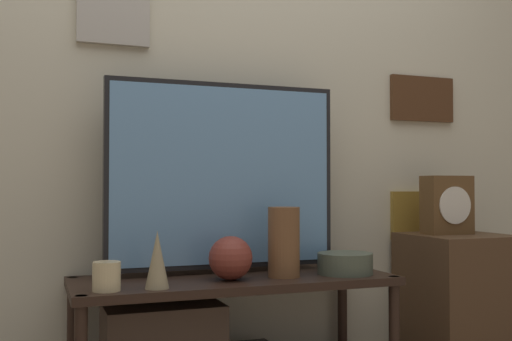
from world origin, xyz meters
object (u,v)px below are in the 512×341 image
(candle_jar, at_px, (107,276))
(mantel_clock, at_px, (447,205))
(vase_round_glass, at_px, (231,258))
(vase_tall_ceramic, at_px, (284,242))
(vase_slim_bronze, at_px, (157,260))
(television, at_px, (224,176))
(vase_wide_bowl, at_px, (345,263))

(candle_jar, height_order, mantel_clock, mantel_clock)
(vase_round_glass, height_order, mantel_clock, mantel_clock)
(vase_tall_ceramic, height_order, mantel_clock, mantel_clock)
(vase_slim_bronze, xyz_separation_m, candle_jar, (-0.16, 0.01, -0.05))
(television, distance_m, vase_tall_ceramic, 0.34)
(vase_round_glass, xyz_separation_m, candle_jar, (-0.43, -0.07, -0.03))
(vase_round_glass, distance_m, mantel_clock, 1.04)
(vase_slim_bronze, distance_m, vase_round_glass, 0.29)
(vase_round_glass, bearing_deg, candle_jar, -170.66)
(vase_tall_ceramic, bearing_deg, vase_wide_bowl, -3.23)
(vase_round_glass, bearing_deg, mantel_clock, 6.80)
(vase_slim_bronze, distance_m, candle_jar, 0.16)
(candle_jar, bearing_deg, vase_wide_bowl, 4.11)
(vase_wide_bowl, bearing_deg, vase_round_glass, 178.99)
(television, relative_size, candle_jar, 9.70)
(vase_slim_bronze, bearing_deg, vase_wide_bowl, 5.77)
(vase_slim_bronze, relative_size, vase_wide_bowl, 0.90)
(vase_wide_bowl, bearing_deg, vase_tall_ceramic, 176.77)
(candle_jar, distance_m, mantel_clock, 1.48)
(television, height_order, vase_wide_bowl, television)
(vase_slim_bronze, relative_size, vase_round_glass, 1.20)
(television, relative_size, mantel_clock, 3.57)
(television, bearing_deg, candle_jar, -152.38)
(vase_slim_bronze, xyz_separation_m, vase_round_glass, (0.27, 0.08, -0.02))
(vase_tall_ceramic, distance_m, vase_wide_bowl, 0.26)
(vase_slim_bronze, distance_m, vase_tall_ceramic, 0.49)
(vase_tall_ceramic, relative_size, candle_jar, 2.75)
(television, bearing_deg, mantel_clock, -2.77)
(vase_wide_bowl, bearing_deg, candle_jar, -175.89)
(television, height_order, candle_jar, television)
(mantel_clock, bearing_deg, vase_wide_bowl, -167.19)
(vase_wide_bowl, distance_m, candle_jar, 0.88)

